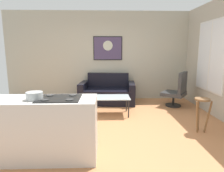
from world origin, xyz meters
name	(u,v)px	position (x,y,z in m)	size (l,w,h in m)	color
ground	(108,126)	(0.00, 0.00, -0.02)	(6.40, 6.40, 0.04)	#BD794B
back_wall	(107,56)	(0.00, 2.42, 1.40)	(6.40, 0.05, 2.80)	#B0AC9A
couch	(107,93)	(0.01, 1.90, 0.29)	(1.73, 1.03, 0.88)	black
coffee_table	(111,98)	(0.10, 0.75, 0.42)	(0.90, 0.60, 0.46)	silver
armchair	(177,91)	(1.98, 1.40, 0.46)	(0.84, 0.85, 1.00)	black
bar_stool	(202,107)	(1.83, -0.37, 0.51)	(0.34, 0.33, 0.68)	brown
kitchen_counter	(41,128)	(-1.01, -1.22, 0.46)	(1.65, 0.63, 0.93)	silver
mixing_bowl	(34,96)	(-1.05, -1.27, 0.96)	(0.23, 0.23, 0.11)	silver
wall_painting	(108,48)	(0.04, 2.38, 1.65)	(0.92, 0.03, 0.75)	black
window	(210,56)	(2.59, 0.90, 1.44)	(0.03, 1.33, 1.78)	silver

